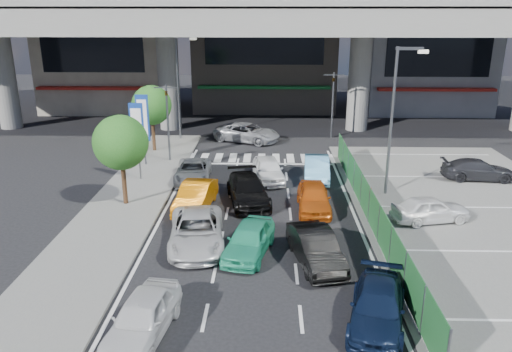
{
  "coord_description": "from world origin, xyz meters",
  "views": [
    {
      "loc": [
        0.47,
        -20.23,
        9.72
      ],
      "look_at": [
        -0.16,
        4.03,
        1.67
      ],
      "focal_mm": 35.0,
      "sensor_mm": 36.0,
      "label": 1
    }
  ],
  "objects_px": {
    "sedan_white_mid_left": "(197,231)",
    "kei_truck_front_right": "(317,168)",
    "wagon_silver_front_left": "(193,171)",
    "minivan_navy_back": "(377,307)",
    "street_lamp_right": "(396,110)",
    "taxi_teal_mid": "(249,240)",
    "tree_far": "(152,105)",
    "tree_near": "(121,143)",
    "parked_sedan_dgrey": "(478,170)",
    "crossing_wagon_silver": "(247,133)",
    "traffic_cone": "(371,193)",
    "traffic_light_left": "(167,104)",
    "signboard_near": "(137,131)",
    "sedan_black_mid": "(248,190)",
    "hatch_black_mid_right": "(316,248)",
    "taxi_orange_right": "(314,198)",
    "street_lamp_left": "(180,79)",
    "van_white_back_left": "(142,317)",
    "sedan_white_front_mid": "(268,169)",
    "parked_sedan_white": "(430,209)",
    "signboard_far": "(143,120)",
    "taxi_orange_left": "(196,196)",
    "traffic_light_right": "(333,89)"
  },
  "relations": [
    {
      "from": "sedan_black_mid",
      "to": "wagon_silver_front_left",
      "type": "distance_m",
      "value": 4.88
    },
    {
      "from": "traffic_light_right",
      "to": "parked_sedan_white",
      "type": "bearing_deg",
      "value": -80.7
    },
    {
      "from": "sedan_white_mid_left",
      "to": "kei_truck_front_right",
      "type": "relative_size",
      "value": 1.19
    },
    {
      "from": "taxi_teal_mid",
      "to": "traffic_cone",
      "type": "distance_m",
      "value": 9.0
    },
    {
      "from": "traffic_light_left",
      "to": "street_lamp_right",
      "type": "distance_m",
      "value": 14.68
    },
    {
      "from": "street_lamp_right",
      "to": "taxi_teal_mid",
      "type": "distance_m",
      "value": 11.29
    },
    {
      "from": "van_white_back_left",
      "to": "kei_truck_front_right",
      "type": "xyz_separation_m",
      "value": [
        6.8,
        15.53,
        0.02
      ]
    },
    {
      "from": "tree_near",
      "to": "sedan_black_mid",
      "type": "distance_m",
      "value": 6.97
    },
    {
      "from": "street_lamp_right",
      "to": "crossing_wagon_silver",
      "type": "xyz_separation_m",
      "value": [
        -8.38,
        11.59,
        -4.05
      ]
    },
    {
      "from": "sedan_black_mid",
      "to": "street_lamp_left",
      "type": "bearing_deg",
      "value": 101.95
    },
    {
      "from": "signboard_near",
      "to": "taxi_teal_mid",
      "type": "distance_m",
      "value": 11.89
    },
    {
      "from": "sedan_black_mid",
      "to": "crossing_wagon_silver",
      "type": "bearing_deg",
      "value": 81.5
    },
    {
      "from": "taxi_orange_left",
      "to": "kei_truck_front_right",
      "type": "bearing_deg",
      "value": 43.61
    },
    {
      "from": "traffic_light_left",
      "to": "signboard_far",
      "type": "relative_size",
      "value": 1.11
    },
    {
      "from": "parked_sedan_white",
      "to": "street_lamp_right",
      "type": "bearing_deg",
      "value": 4.04
    },
    {
      "from": "traffic_cone",
      "to": "kei_truck_front_right",
      "type": "bearing_deg",
      "value": 126.68
    },
    {
      "from": "street_lamp_right",
      "to": "crossing_wagon_silver",
      "type": "bearing_deg",
      "value": 125.86
    },
    {
      "from": "signboard_near",
      "to": "sedan_white_mid_left",
      "type": "bearing_deg",
      "value": -61.99
    },
    {
      "from": "minivan_navy_back",
      "to": "parked_sedan_dgrey",
      "type": "bearing_deg",
      "value": 73.2
    },
    {
      "from": "signboard_far",
      "to": "parked_sedan_dgrey",
      "type": "distance_m",
      "value": 20.92
    },
    {
      "from": "tree_far",
      "to": "taxi_teal_mid",
      "type": "relative_size",
      "value": 1.21
    },
    {
      "from": "parked_sedan_dgrey",
      "to": "traffic_cone",
      "type": "xyz_separation_m",
      "value": [
        -7.05,
        -3.56,
        -0.25
      ]
    },
    {
      "from": "crossing_wagon_silver",
      "to": "traffic_cone",
      "type": "xyz_separation_m",
      "value": [
        7.2,
        -12.56,
        -0.3
      ]
    },
    {
      "from": "hatch_black_mid_right",
      "to": "taxi_orange_right",
      "type": "bearing_deg",
      "value": 73.94
    },
    {
      "from": "van_white_back_left",
      "to": "wagon_silver_front_left",
      "type": "relative_size",
      "value": 0.9
    },
    {
      "from": "signboard_near",
      "to": "taxi_teal_mid",
      "type": "xyz_separation_m",
      "value": [
        6.89,
        -9.39,
        -2.39
      ]
    },
    {
      "from": "street_lamp_right",
      "to": "minivan_navy_back",
      "type": "height_order",
      "value": "street_lamp_right"
    },
    {
      "from": "tree_far",
      "to": "taxi_orange_right",
      "type": "distance_m",
      "value": 15.48
    },
    {
      "from": "tree_near",
      "to": "taxi_teal_mid",
      "type": "distance_m",
      "value": 9.02
    },
    {
      "from": "tree_near",
      "to": "taxi_teal_mid",
      "type": "bearing_deg",
      "value": -38.88
    },
    {
      "from": "street_lamp_left",
      "to": "taxi_orange_left",
      "type": "relative_size",
      "value": 1.91
    },
    {
      "from": "wagon_silver_front_left",
      "to": "kei_truck_front_right",
      "type": "relative_size",
      "value": 1.05
    },
    {
      "from": "signboard_near",
      "to": "crossing_wagon_silver",
      "type": "distance_m",
      "value": 11.55
    },
    {
      "from": "tree_near",
      "to": "parked_sedan_dgrey",
      "type": "height_order",
      "value": "tree_near"
    },
    {
      "from": "tree_near",
      "to": "hatch_black_mid_right",
      "type": "bearing_deg",
      "value": -33.17
    },
    {
      "from": "kei_truck_front_right",
      "to": "parked_sedan_dgrey",
      "type": "relative_size",
      "value": 0.99
    },
    {
      "from": "traffic_light_left",
      "to": "sedan_black_mid",
      "type": "xyz_separation_m",
      "value": [
        5.6,
        -7.43,
        -3.25
      ]
    },
    {
      "from": "street_lamp_left",
      "to": "tree_far",
      "type": "distance_m",
      "value": 4.04
    },
    {
      "from": "wagon_silver_front_left",
      "to": "parked_sedan_white",
      "type": "height_order",
      "value": "parked_sedan_white"
    },
    {
      "from": "wagon_silver_front_left",
      "to": "minivan_navy_back",
      "type": "bearing_deg",
      "value": -63.89
    },
    {
      "from": "sedan_black_mid",
      "to": "parked_sedan_dgrey",
      "type": "bearing_deg",
      "value": 5.25
    },
    {
      "from": "street_lamp_left",
      "to": "taxi_orange_right",
      "type": "height_order",
      "value": "street_lamp_left"
    },
    {
      "from": "traffic_light_left",
      "to": "signboard_near",
      "type": "distance_m",
      "value": 4.22
    },
    {
      "from": "sedan_white_front_mid",
      "to": "kei_truck_front_right",
      "type": "bearing_deg",
      "value": -3.73
    },
    {
      "from": "sedan_black_mid",
      "to": "parked_sedan_white",
      "type": "bearing_deg",
      "value": -26.49
    },
    {
      "from": "traffic_cone",
      "to": "van_white_back_left",
      "type": "bearing_deg",
      "value": -128.0
    },
    {
      "from": "wagon_silver_front_left",
      "to": "parked_sedan_white",
      "type": "bearing_deg",
      "value": -29.16
    },
    {
      "from": "street_lamp_left",
      "to": "minivan_navy_back",
      "type": "distance_m",
      "value": 26.61
    },
    {
      "from": "traffic_cone",
      "to": "traffic_light_left",
      "type": "bearing_deg",
      "value": 150.25
    },
    {
      "from": "street_lamp_right",
      "to": "hatch_black_mid_right",
      "type": "xyz_separation_m",
      "value": [
        -4.78,
        -8.14,
        -4.08
      ]
    }
  ]
}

